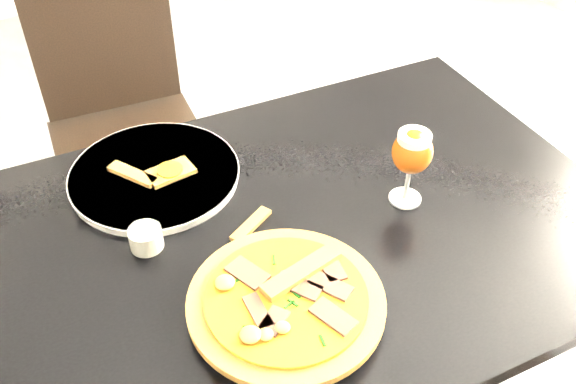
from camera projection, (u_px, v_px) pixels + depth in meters
dining_table at (292, 262)px, 1.21m from camera, size 1.31×0.99×0.75m
chair_far at (125, 123)px, 1.84m from camera, size 0.49×0.49×0.90m
plate_main at (294, 305)px, 1.01m from camera, size 0.35×0.35×0.02m
pizza at (287, 300)px, 1.00m from camera, size 0.31×0.31×0.03m
plate_second at (155, 175)px, 1.25m from camera, size 0.42×0.42×0.02m
crust_scraps at (158, 172)px, 1.24m from camera, size 0.14×0.12×0.01m
loose_crust at (251, 225)px, 1.16m from camera, size 0.10×0.06×0.01m
sauce_cup at (146, 237)px, 1.11m from camera, size 0.06×0.06×0.04m
beer_glass at (412, 152)px, 1.14m from camera, size 0.07×0.07×0.16m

